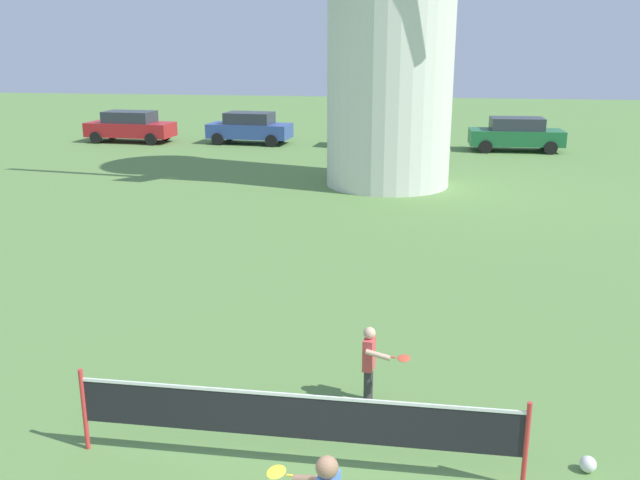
{
  "coord_description": "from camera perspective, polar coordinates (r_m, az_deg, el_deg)",
  "views": [
    {
      "loc": [
        1.21,
        -4.95,
        4.99
      ],
      "look_at": [
        -0.2,
        4.25,
        2.31
      ],
      "focal_mm": 38.92,
      "sensor_mm": 36.0,
      "label": 1
    }
  ],
  "objects": [
    {
      "name": "parked_car_green",
      "position": [
        33.95,
        15.82,
        8.4
      ],
      "size": [
        4.31,
        1.99,
        1.56
      ],
      "color": "#1E6638",
      "rests_on": "ground_plane"
    },
    {
      "name": "parked_car_blue",
      "position": [
        35.29,
        -5.81,
        9.19
      ],
      "size": [
        4.21,
        2.14,
        1.56
      ],
      "color": "#334C99",
      "rests_on": "ground_plane"
    },
    {
      "name": "tennis_net",
      "position": [
        8.51,
        -2.1,
        -14.32
      ],
      "size": [
        5.42,
        0.06,
        1.1
      ],
      "color": "red",
      "rests_on": "ground_plane"
    },
    {
      "name": "player_far",
      "position": [
        9.92,
        4.18,
        -9.86
      ],
      "size": [
        0.69,
        0.54,
        1.16
      ],
      "color": "#333338",
      "rests_on": "ground_plane"
    },
    {
      "name": "parked_car_silver",
      "position": [
        34.1,
        4.34,
        8.98
      ],
      "size": [
        4.16,
        2.16,
        1.56
      ],
      "color": "silver",
      "rests_on": "ground_plane"
    },
    {
      "name": "stray_ball",
      "position": [
        9.31,
        21.16,
        -16.81
      ],
      "size": [
        0.2,
        0.2,
        0.2
      ],
      "primitive_type": "sphere",
      "color": "silver",
      "rests_on": "ground_plane"
    },
    {
      "name": "parked_car_red",
      "position": [
        36.96,
        -15.33,
        9.02
      ],
      "size": [
        4.45,
        2.07,
        1.56
      ],
      "color": "red",
      "rests_on": "ground_plane"
    }
  ]
}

